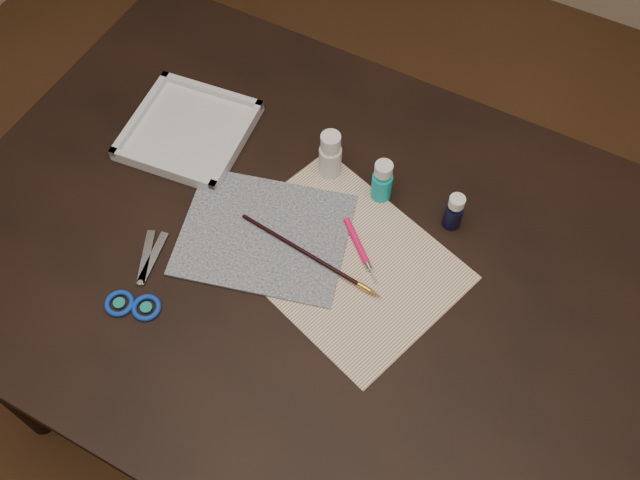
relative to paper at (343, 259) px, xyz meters
The scene contains 11 objects.
ground 0.76m from the paper, 162.94° to the right, with size 3.50×3.50×0.02m, color #422614.
table 0.38m from the paper, 162.94° to the right, with size 1.30×0.90×0.75m, color black.
paper is the anchor object (origin of this frame).
canvas 0.14m from the paper, behind, with size 0.28×0.23×0.00m, color black.
paint_bottle_white 0.19m from the paper, 124.78° to the left, with size 0.04×0.04×0.10m, color white.
paint_bottle_cyan 0.15m from the paper, 90.77° to the left, with size 0.04×0.04×0.09m, color #0FB5B9.
paint_bottle_navy 0.21m from the paper, 49.12° to the left, with size 0.03×0.03×0.08m, color black.
paintbrush 0.06m from the paper, 152.59° to the right, with size 0.28×0.01×0.01m, color black, non-canonical shape.
craft_knife 0.03m from the paper, 47.37° to the left, with size 0.14×0.01×0.01m, color #FF0F57, non-canonical shape.
scissors 0.34m from the paper, 146.56° to the right, with size 0.19×0.10×0.01m, color silver, non-canonical shape.
palette_tray 0.39m from the paper, 164.82° to the left, with size 0.21×0.21×0.03m, color silver.
Camera 1 is at (0.29, -0.53, 1.80)m, focal length 40.00 mm.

